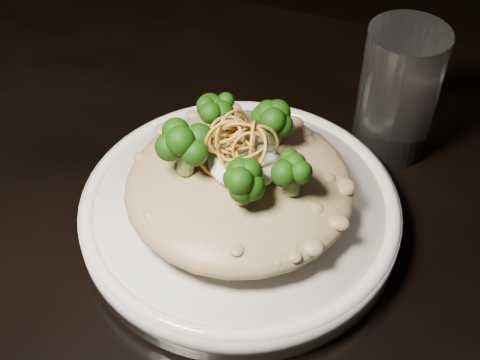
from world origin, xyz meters
TOP-DOWN VIEW (x-y plane):
  - table at (0.00, 0.00)m, footprint 1.10×0.80m
  - plate at (-0.03, 0.05)m, footprint 0.27×0.27m
  - risotto at (-0.03, 0.05)m, footprint 0.19×0.19m
  - broccoli at (-0.04, 0.05)m, footprint 0.12×0.12m
  - cheese at (-0.03, 0.05)m, footprint 0.06×0.06m
  - shallots at (-0.03, 0.05)m, footprint 0.06×0.06m
  - drinking_glass at (0.07, 0.20)m, footprint 0.08×0.08m

SIDE VIEW (x-z plane):
  - table at x=0.00m, z-range 0.29..1.04m
  - plate at x=-0.03m, z-range 0.75..0.78m
  - risotto at x=-0.03m, z-range 0.78..0.82m
  - drinking_glass at x=0.07m, z-range 0.75..0.88m
  - cheese at x=-0.03m, z-range 0.82..0.84m
  - broccoli at x=-0.04m, z-range 0.82..0.86m
  - shallots at x=-0.03m, z-range 0.84..0.87m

